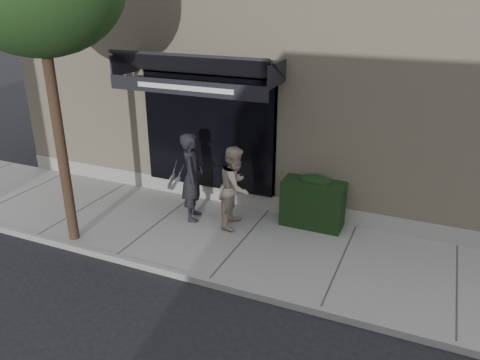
% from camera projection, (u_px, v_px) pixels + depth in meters
% --- Properties ---
extents(ground, '(80.00, 80.00, 0.00)m').
position_uv_depth(ground, '(243.00, 245.00, 9.54)').
color(ground, black).
rests_on(ground, ground).
extents(sidewalk, '(20.00, 3.00, 0.12)m').
position_uv_depth(sidewalk, '(243.00, 242.00, 9.52)').
color(sidewalk, gray).
rests_on(sidewalk, ground).
extents(curb, '(20.00, 0.10, 0.14)m').
position_uv_depth(curb, '(208.00, 282.00, 8.20)').
color(curb, gray).
rests_on(curb, ground).
extents(building_facade, '(14.30, 8.04, 5.64)m').
position_uv_depth(building_facade, '(315.00, 73.00, 12.72)').
color(building_facade, '#C2B494').
rests_on(building_facade, ground).
extents(hedge, '(1.30, 0.70, 1.14)m').
position_uv_depth(hedge, '(314.00, 201.00, 9.95)').
color(hedge, black).
rests_on(hedge, sidewalk).
extents(pedestrian_front, '(0.82, 0.89, 1.96)m').
position_uv_depth(pedestrian_front, '(192.00, 177.00, 10.05)').
color(pedestrian_front, black).
rests_on(pedestrian_front, sidewalk).
extents(pedestrian_back, '(0.76, 0.93, 1.76)m').
position_uv_depth(pedestrian_back, '(235.00, 187.00, 9.81)').
color(pedestrian_back, '#C4B09D').
rests_on(pedestrian_back, sidewalk).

